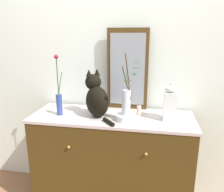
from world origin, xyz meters
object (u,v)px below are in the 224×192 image
Objects in this scene: cat_sitting at (96,98)px; candle_pillar at (139,111)px; sideboard at (112,161)px; mirror_leaning at (127,70)px; vase_glass_clear at (127,100)px; jar_lidded_porcelain at (170,104)px; vase_slim_green at (59,100)px; bowl_porcelain at (126,117)px.

cat_sitting reaches higher than candle_pillar.
mirror_leaning is at bearing 65.96° from sideboard.
vase_glass_clear is 1.58× the size of jar_lidded_porcelain.
cat_sitting reaches higher than sideboard.
mirror_leaning is 7.69× the size of candle_pillar.
vase_glass_clear is at bearing -33.52° from sideboard.
vase_slim_green is 3.08× the size of bowl_porcelain.
sideboard is at bearing 7.19° from vase_slim_green.
mirror_leaning reaches higher than cat_sitting.
mirror_leaning is at bearing 95.75° from vase_glass_clear.
sideboard is 0.50m from bowl_porcelain.
sideboard is at bearing 177.88° from jar_lidded_porcelain.
vase_slim_green reaches higher than candle_pillar.
bowl_porcelain is at bearing -2.76° from vase_slim_green.
bowl_porcelain is 0.34× the size of vase_glass_clear.
bowl_porcelain is 1.76× the size of candle_pillar.
candle_pillar is at bearing 12.52° from cat_sitting.
vase_glass_clear is 0.22m from candle_pillar.
mirror_leaning reaches higher than bowl_porcelain.
jar_lidded_porcelain is (0.39, -0.25, -0.23)m from mirror_leaning.
cat_sitting is 2.37× the size of bowl_porcelain.
bowl_porcelain is at bearing -33.12° from sideboard.
vase_slim_green is at bearing -177.59° from jar_lidded_porcelain.
sideboard is 0.64m from cat_sitting.
jar_lidded_porcelain is at bearing -2.12° from sideboard.
vase_glass_clear is (0.14, -0.09, 0.63)m from sideboard.
bowl_porcelain is at bearing -84.80° from mirror_leaning.
candle_pillar is at bearing 9.22° from vase_slim_green.
bowl_porcelain is 0.54× the size of jar_lidded_porcelain.
jar_lidded_porcelain is (0.49, -0.02, 0.60)m from sideboard.
candle_pillar reaches higher than bowl_porcelain.
jar_lidded_porcelain is at bearing -15.69° from candle_pillar.
sideboard is 3.49× the size of cat_sitting.
mirror_leaning is at bearing 125.48° from candle_pillar.
cat_sitting is 4.18× the size of candle_pillar.
cat_sitting reaches higher than jar_lidded_porcelain.
vase_glass_clear is at bearing -13.46° from cat_sitting.
bowl_porcelain is 0.38m from jar_lidded_porcelain.
vase_slim_green is 0.60m from vase_glass_clear.
cat_sitting is 0.33m from vase_slim_green.
cat_sitting is at bearing 5.52° from vase_slim_green.
vase_slim_green is at bearing 177.24° from bowl_porcelain.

